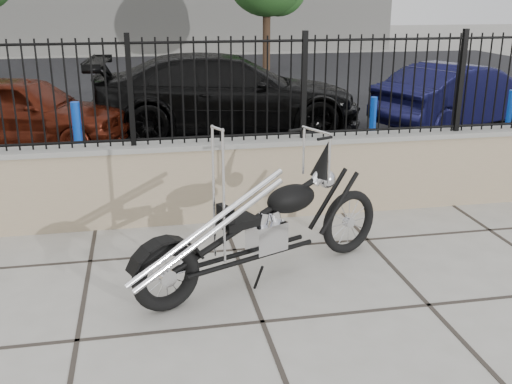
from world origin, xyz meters
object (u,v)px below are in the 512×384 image
object	(u,v)px
car_blue	(461,95)
car_red	(23,111)
car_black	(227,93)
chopper_motorcycle	(262,202)

from	to	relation	value
car_blue	car_red	bearing A→B (deg)	68.24
car_red	car_blue	distance (m)	8.46
car_red	car_black	size ratio (longest dim) A/B	0.72
chopper_motorcycle	car_red	world-z (taller)	chopper_motorcycle
car_blue	chopper_motorcycle	bearing A→B (deg)	116.09
car_blue	car_black	bearing A→B (deg)	62.48
car_red	chopper_motorcycle	bearing A→B (deg)	-135.05
car_black	car_blue	distance (m)	4.76
chopper_motorcycle	car_red	xyz separation A→B (m)	(-3.10, 5.96, -0.15)
chopper_motorcycle	car_red	distance (m)	6.72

